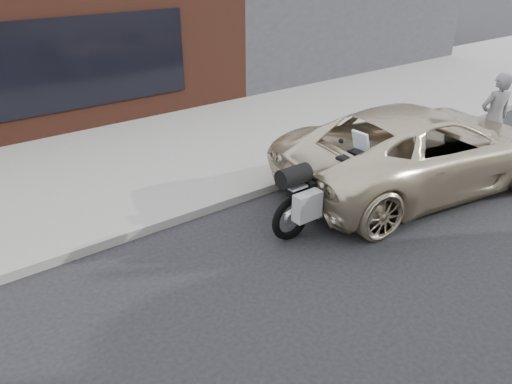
% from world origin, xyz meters
% --- Properties ---
extents(ground, '(120.00, 120.00, 0.00)m').
position_xyz_m(ground, '(0.00, 0.00, 0.00)').
color(ground, black).
rests_on(ground, ground).
extents(near_sidewalk, '(44.00, 6.00, 0.15)m').
position_xyz_m(near_sidewalk, '(0.00, 7.00, 0.07)').
color(near_sidewalk, gray).
rests_on(near_sidewalk, ground).
extents(motorcycle, '(2.28, 0.74, 1.44)m').
position_xyz_m(motorcycle, '(1.85, 2.58, 0.62)').
color(motorcycle, black).
rests_on(motorcycle, ground).
extents(minivan, '(5.73, 3.28, 1.51)m').
position_xyz_m(minivan, '(4.30, 2.60, 0.75)').
color(minivan, beige).
rests_on(minivan, ground).
extents(pedestrian, '(0.79, 0.67, 1.85)m').
position_xyz_m(pedestrian, '(6.50, 2.50, 0.93)').
color(pedestrian, slate).
rests_on(pedestrian, ground).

